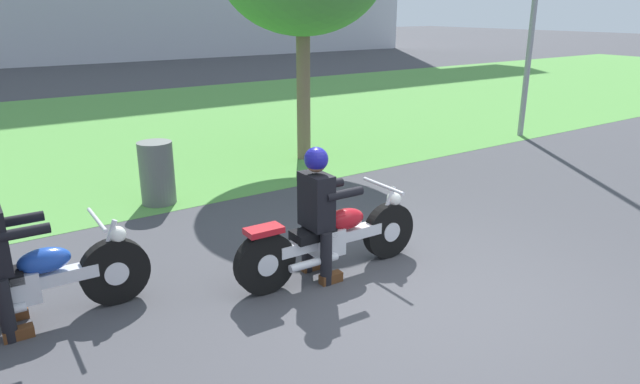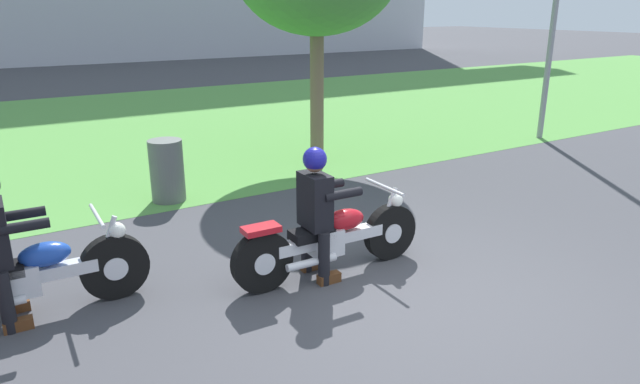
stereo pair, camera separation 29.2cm
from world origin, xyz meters
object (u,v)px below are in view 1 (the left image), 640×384
at_px(rider_lead, 318,203).
at_px(motorcycle_follow, 26,285).
at_px(trash_can, 157,173).
at_px(motorcycle_lead, 332,239).

bearing_deg(rider_lead, motorcycle_follow, 167.25).
height_order(rider_lead, trash_can, rider_lead).
height_order(motorcycle_lead, motorcycle_follow, motorcycle_follow).
height_order(motorcycle_lead, rider_lead, rider_lead).
height_order(motorcycle_follow, trash_can, trash_can).
bearing_deg(motorcycle_follow, rider_lead, -12.75).
bearing_deg(rider_lead, motorcycle_lead, -0.84).
relative_size(motorcycle_lead, trash_can, 2.43).
relative_size(motorcycle_follow, trash_can, 2.40).
distance_m(rider_lead, trash_can, 3.30).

